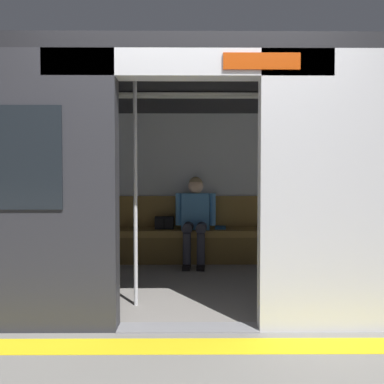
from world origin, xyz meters
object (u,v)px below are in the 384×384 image
Objects in this scene: train_car at (181,149)px; grab_pole_door at (135,191)px; book at (220,228)px; handbag at (164,223)px; person_seated at (195,214)px; bench_seat at (189,237)px.

train_car is 0.93m from grab_pole_door.
book is 0.11× the size of grab_pole_door.
person_seated is at bearing 163.86° from handbag.
handbag is at bearing -11.97° from bench_seat.
book is at bearing -168.48° from bench_seat.
book reaches higher than bench_seat.
person_seated is at bearing 27.02° from book.
train_car is 1.94× the size of bench_seat.
bench_seat is at bearing -94.31° from train_car.
handbag is (0.43, -0.12, -0.13)m from person_seated.
grab_pole_door is (0.48, 1.74, 0.69)m from bench_seat.
bench_seat is 0.34m from person_seated.
bench_seat is at bearing -105.31° from grab_pole_door.
bench_seat is at bearing 16.63° from book.
train_car is 1.53m from bench_seat.
bench_seat is 1.58× the size of grab_pole_door.
train_car reaches higher than bench_seat.
handbag is at bearing -76.49° from train_car.
person_seated is (-0.17, -0.97, -0.81)m from train_car.
bench_seat is 0.40m from handbag.
handbag is (0.26, -1.10, -0.94)m from train_car.
handbag is at bearing -94.24° from grab_pole_door.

